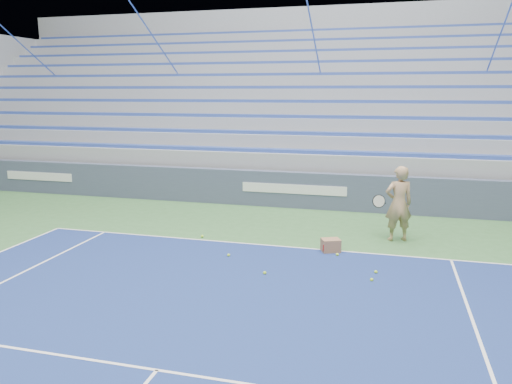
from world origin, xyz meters
TOP-DOWN VIEW (x-y plane):
  - sponsor_barrier at (0.00, 15.88)m, footprint 30.00×0.32m
  - bleachers at (0.00, 21.60)m, footprint 31.00×9.15m
  - tennis_player at (3.01, 13.09)m, footprint 0.99×0.93m
  - ball_box at (1.59, 11.81)m, footprint 0.48×0.44m
  - tennis_ball_0 at (-0.50, 10.91)m, footprint 0.07×0.07m
  - tennis_ball_1 at (0.51, 10.07)m, footprint 0.07×0.07m
  - tennis_ball_2 at (2.54, 10.24)m, footprint 0.07×0.07m
  - tennis_ball_3 at (1.76, 11.55)m, footprint 0.07×0.07m
  - tennis_ball_4 at (2.60, 10.68)m, footprint 0.07×0.07m
  - tennis_ball_5 at (-1.57, 12.11)m, footprint 0.07×0.07m

SIDE VIEW (x-z plane):
  - tennis_ball_0 at x=-0.50m, z-range 0.00..0.07m
  - tennis_ball_1 at x=0.51m, z-range 0.00..0.07m
  - tennis_ball_2 at x=2.54m, z-range 0.00..0.07m
  - tennis_ball_3 at x=1.76m, z-range 0.00..0.07m
  - tennis_ball_4 at x=2.60m, z-range 0.00..0.07m
  - tennis_ball_5 at x=-1.57m, z-range 0.00..0.07m
  - ball_box at x=1.59m, z-range 0.00..0.30m
  - sponsor_barrier at x=0.00m, z-range 0.00..1.10m
  - tennis_player at x=3.01m, z-range 0.00..1.81m
  - bleachers at x=0.00m, z-range -1.29..6.01m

